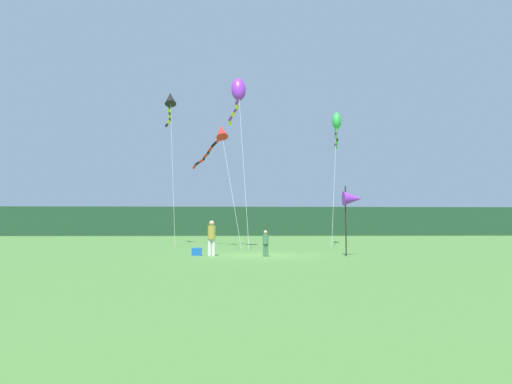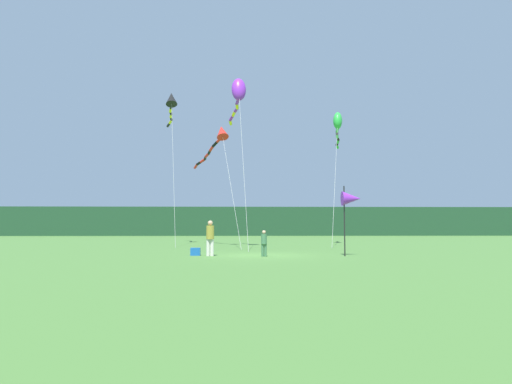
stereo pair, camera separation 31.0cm
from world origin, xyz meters
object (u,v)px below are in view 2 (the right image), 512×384
person_adult (210,236)px  banner_flag_pole (351,199)px  kite_green (338,124)px  kite_purple (238,92)px  person_child (264,242)px  kite_red (218,138)px  cooler_box (195,252)px  kite_black (171,102)px

person_adult → banner_flag_pole: size_ratio=0.51×
kite_green → kite_purple: (-7.69, -4.68, 1.03)m
person_child → kite_red: (-2.83, 10.92, 7.09)m
person_adult → kite_purple: bearing=80.9°
kite_green → kite_red: (-9.20, -2.04, -1.61)m
cooler_box → banner_flag_pole: banner_flag_pole is taller
kite_purple → person_child: bearing=-80.9°
person_adult → kite_green: (8.94, 12.56, 8.44)m
kite_purple → cooler_box: bearing=-105.1°
kite_green → kite_purple: kite_purple is taller
kite_green → kite_black: kite_black is taller
person_adult → kite_red: 12.54m
person_child → kite_red: kite_red is taller
cooler_box → banner_flag_pole: (7.55, -0.71, 2.55)m
person_child → banner_flag_pole: size_ratio=0.37×
person_child → banner_flag_pole: banner_flag_pole is taller
kite_purple → kite_black: bearing=132.9°
person_adult → kite_green: kite_green is taller
person_adult → cooler_box: (-0.74, 0.44, -0.77)m
kite_black → kite_purple: kite_black is taller
cooler_box → kite_black: 17.64m
kite_red → person_child: bearing=-75.5°
person_child → cooler_box: 3.46m
kite_red → kite_green: bearing=12.5°
person_adult → kite_purple: (1.26, 7.88, 9.47)m
kite_green → kite_purple: 9.06m
cooler_box → kite_black: kite_black is taller
person_adult → kite_red: size_ratio=0.18×
kite_black → kite_red: bearing=-39.2°
cooler_box → person_child: bearing=-14.2°
cooler_box → banner_flag_pole: bearing=-5.3°
person_adult → cooler_box: 1.16m
person_child → kite_red: 13.32m
person_child → kite_black: size_ratio=0.10×
kite_red → kite_purple: kite_purple is taller
kite_green → kite_black: 13.28m
cooler_box → kite_red: size_ratio=0.05×
person_adult → kite_purple: 12.38m
person_child → cooler_box: person_child is taller
kite_green → kite_red: size_ratio=1.07×
cooler_box → kite_green: size_ratio=0.04×
kite_black → cooler_box: bearing=-75.6°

